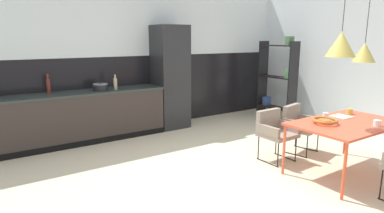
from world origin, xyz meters
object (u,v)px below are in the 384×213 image
(open_shelf_unit, at_px, (278,78))
(pendant_lamp_over_table_far, at_px, (364,52))
(mug_wide_latte, at_px, (326,116))
(cooking_pot, at_px, (100,87))
(armchair_near_window, at_px, (298,122))
(mug_glass_clear, at_px, (350,111))
(mug_short_terracotta, at_px, (377,123))
(bottle_spice_small, at_px, (48,85))
(refrigerator_column, at_px, (170,77))
(pendant_lamp_over_table_near, at_px, (341,44))
(armchair_head_of_table, at_px, (274,128))
(fruit_bowl, at_px, (325,121))
(open_book, at_px, (342,116))
(dining_table, at_px, (348,125))
(bottle_vinegar_dark, at_px, (115,83))

(open_shelf_unit, distance_m, pendant_lamp_over_table_far, 3.03)
(mug_wide_latte, relative_size, cooking_pot, 0.45)
(armchair_near_window, xyz_separation_m, cooking_pot, (-2.44, 2.43, 0.48))
(mug_glass_clear, distance_m, mug_short_terracotta, 0.68)
(bottle_spice_small, bearing_deg, refrigerator_column, -2.77)
(mug_glass_clear, xyz_separation_m, pendant_lamp_over_table_near, (-0.77, -0.25, 0.99))
(armchair_head_of_table, bearing_deg, pendant_lamp_over_table_far, 128.65)
(fruit_bowl, xyz_separation_m, open_book, (0.53, 0.09, -0.03))
(dining_table, xyz_separation_m, pendant_lamp_over_table_far, (0.31, 0.05, 0.96))
(fruit_bowl, xyz_separation_m, cooking_pot, (-1.94, 3.24, 0.20))
(armchair_head_of_table, height_order, mug_short_terracotta, mug_short_terracotta)
(pendant_lamp_over_table_near, bearing_deg, bottle_vinegar_dark, 116.99)
(open_book, distance_m, pendant_lamp_over_table_near, 1.17)
(fruit_bowl, relative_size, pendant_lamp_over_table_near, 0.25)
(armchair_head_of_table, distance_m, pendant_lamp_over_table_far, 1.60)
(cooking_pot, height_order, pendant_lamp_over_table_far, pendant_lamp_over_table_far)
(mug_wide_latte, xyz_separation_m, pendant_lamp_over_table_near, (-0.22, -0.27, 0.99))
(refrigerator_column, relative_size, mug_short_terracotta, 16.27)
(bottle_spice_small, bearing_deg, fruit_bowl, -50.70)
(open_book, xyz_separation_m, open_shelf_unit, (1.40, 2.46, 0.21))
(armchair_near_window, relative_size, open_book, 3.11)
(mug_short_terracotta, bearing_deg, open_shelf_unit, 63.58)
(dining_table, relative_size, cooking_pot, 5.77)
(mug_short_terracotta, bearing_deg, mug_glass_clear, 58.79)
(dining_table, distance_m, open_shelf_unit, 3.14)
(cooking_pot, distance_m, bottle_vinegar_dark, 0.28)
(mug_short_terracotta, xyz_separation_m, bottle_vinegar_dark, (-2.11, 3.65, 0.25))
(mug_wide_latte, distance_m, mug_short_terracotta, 0.64)
(fruit_bowl, bearing_deg, cooking_pot, 120.89)
(bottle_spice_small, relative_size, pendant_lamp_over_table_far, 0.24)
(dining_table, xyz_separation_m, cooking_pot, (-2.26, 3.37, 0.29))
(mug_short_terracotta, height_order, open_shelf_unit, open_shelf_unit)
(armchair_near_window, height_order, cooking_pot, cooking_pot)
(fruit_bowl, distance_m, pendant_lamp_over_table_far, 1.08)
(refrigerator_column, bearing_deg, armchair_near_window, -68.49)
(cooking_pot, xyz_separation_m, open_shelf_unit, (3.87, -0.68, -0.03))
(refrigerator_column, distance_m, fruit_bowl, 3.32)
(dining_table, distance_m, pendant_lamp_over_table_near, 1.12)
(cooking_pot, relative_size, bottle_vinegar_dark, 0.97)
(open_shelf_unit, bearing_deg, pendant_lamp_over_table_near, -35.63)
(dining_table, relative_size, armchair_near_window, 2.01)
(armchair_head_of_table, distance_m, open_book, 0.95)
(armchair_head_of_table, distance_m, open_shelf_unit, 2.74)
(dining_table, bearing_deg, mug_wide_latte, 107.06)
(refrigerator_column, xyz_separation_m, mug_wide_latte, (0.71, -3.13, -0.28))
(open_book, height_order, mug_short_terracotta, mug_short_terracotta)
(refrigerator_column, bearing_deg, mug_short_terracotta, -76.31)
(refrigerator_column, bearing_deg, mug_wide_latte, -77.28)
(mug_wide_latte, distance_m, bottle_vinegar_dark, 3.60)
(open_book, xyz_separation_m, bottle_spice_small, (-3.31, 3.30, 0.31))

